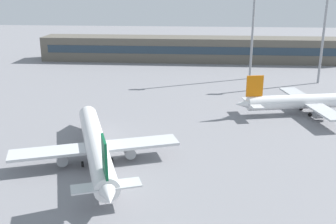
{
  "coord_description": "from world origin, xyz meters",
  "views": [
    {
      "loc": [
        3.26,
        -38.93,
        28.56
      ],
      "look_at": [
        -2.96,
        40.0,
        3.0
      ],
      "focal_mm": 42.94,
      "sensor_mm": 36.0,
      "label": 1
    }
  ],
  "objects": [
    {
      "name": "terminal_building",
      "position": [
        0.0,
        113.67,
        4.5
      ],
      "size": [
        112.79,
        12.13,
        9.0
      ],
      "color": "#5B564C",
      "rests_on": "ground_plane"
    },
    {
      "name": "ground_plane",
      "position": [
        0.0,
        40.0,
        0.0
      ],
      "size": [
        400.0,
        400.0,
        0.0
      ],
      "primitive_type": "plane",
      "color": "gray"
    },
    {
      "name": "floodlight_tower_east",
      "position": [
        38.77,
        81.06,
        16.43
      ],
      "size": [
        3.2,
        0.8,
        28.73
      ],
      "color": "gray",
      "rests_on": "ground_plane"
    },
    {
      "name": "airplane_mid",
      "position": [
        29.72,
        51.22,
        2.81
      ],
      "size": [
        36.94,
        26.11,
        9.21
      ],
      "color": "white",
      "rests_on": "ground_plane"
    },
    {
      "name": "airplane_near",
      "position": [
        -13.72,
        22.01,
        2.98
      ],
      "size": [
        27.3,
        38.18,
        9.78
      ],
      "color": "silver",
      "rests_on": "ground_plane"
    },
    {
      "name": "floodlight_tower_west",
      "position": [
        19.08,
        85.25,
        17.36
      ],
      "size": [
        3.2,
        0.8,
        30.53
      ],
      "color": "gray",
      "rests_on": "ground_plane"
    }
  ]
}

